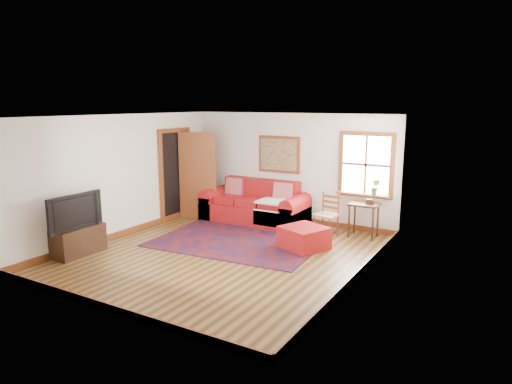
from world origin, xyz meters
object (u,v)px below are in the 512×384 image
Objects in this scene: red_leather_sofa at (255,208)px; red_ottoman at (304,238)px; media_cabinet at (79,241)px; side_table at (364,209)px; ladder_back_chair at (328,213)px.

red_leather_sofa reaches higher than red_ottoman.
media_cabinet reaches higher than red_ottoman.
red_ottoman is at bearing -118.69° from side_table.
side_table is at bearing 41.80° from media_cabinet.
red_leather_sofa is at bearing -178.55° from side_table.
ladder_back_chair is 4.87m from media_cabinet.
side_table reaches higher than red_ottoman.
red_ottoman is 1.05× the size of side_table.
red_leather_sofa reaches higher than side_table.
red_leather_sofa is 2.55m from side_table.
side_table is 0.78× the size of ladder_back_chair.
red_ottoman is 1.08m from ladder_back_chair.
red_ottoman is (1.81, -1.27, -0.11)m from red_leather_sofa.
side_table is 0.74m from ladder_back_chair.
side_table is (2.54, 0.06, 0.27)m from red_leather_sofa.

